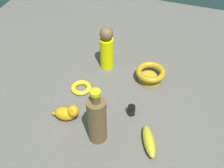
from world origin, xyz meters
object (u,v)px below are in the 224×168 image
(cat_figurine, at_px, (67,113))
(bowl, at_px, (151,73))
(banana, at_px, (149,141))
(nail_polish_jar, at_px, (131,110))
(bangle, at_px, (81,88))
(bottle_tall, at_px, (97,119))
(person_figure_adult, at_px, (107,48))

(cat_figurine, height_order, bowl, cat_figurine)
(banana, bearing_deg, nail_polish_jar, -164.61)
(nail_polish_jar, height_order, bangle, nail_polish_jar)
(banana, distance_m, bottle_tall, 0.23)
(banana, bearing_deg, bowl, 167.92)
(bottle_tall, distance_m, bangle, 0.31)
(bangle, bearing_deg, bowl, 120.93)
(person_figure_adult, distance_m, banana, 0.53)
(person_figure_adult, height_order, cat_figurine, person_figure_adult)
(bangle, bearing_deg, banana, 62.36)
(person_figure_adult, bearing_deg, bangle, -15.88)
(bangle, bearing_deg, cat_figurine, 5.51)
(person_figure_adult, distance_m, cat_figurine, 0.40)
(bangle, bearing_deg, bottle_tall, 37.15)
(person_figure_adult, relative_size, bowl, 1.60)
(bowl, bearing_deg, bangle, -59.07)
(bottle_tall, bearing_deg, banana, 98.96)
(banana, xyz_separation_m, bottle_tall, (0.03, -0.21, 0.09))
(nail_polish_jar, distance_m, bangle, 0.28)
(nail_polish_jar, relative_size, bottle_tall, 0.18)
(bottle_tall, bearing_deg, bowl, 163.57)
(bowl, xyz_separation_m, bottle_tall, (0.41, -0.12, 0.07))
(nail_polish_jar, xyz_separation_m, banana, (0.13, 0.11, -0.00))
(cat_figurine, distance_m, bowl, 0.46)
(person_figure_adult, relative_size, bangle, 2.41)
(person_figure_adult, relative_size, bottle_tall, 0.88)
(cat_figurine, xyz_separation_m, banana, (0.02, 0.37, -0.02))
(bowl, bearing_deg, nail_polish_jar, -6.15)
(bottle_tall, relative_size, bangle, 2.74)
(person_figure_adult, xyz_separation_m, cat_figurine, (0.39, -0.04, -0.08))
(bottle_tall, bearing_deg, nail_polish_jar, 150.11)
(person_figure_adult, height_order, bangle, person_figure_adult)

